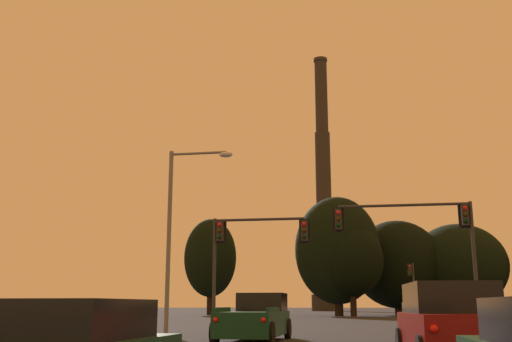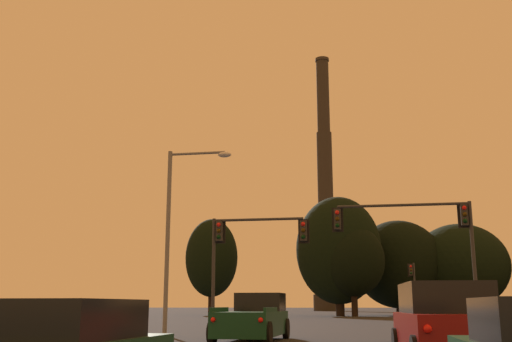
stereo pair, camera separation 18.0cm
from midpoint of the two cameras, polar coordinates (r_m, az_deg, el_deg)
name	(u,v)px [view 1 (the left image)]	position (r m, az deg, el deg)	size (l,w,h in m)	color
hatchback_right_lane_front	(427,325)	(22.08, 15.71, -13.95)	(2.04, 4.16, 1.44)	#4C4F54
pickup_truck_left_lane_front	(256,319)	(23.69, -0.23, -13.94)	(2.26, 5.53, 1.82)	#0F3823
suv_right_lane_second	(451,325)	(14.98, 17.72, -13.77)	(2.32, 4.98, 1.86)	maroon
traffic_light_overhead_right	(425,231)	(30.85, 15.60, -5.56)	(6.96, 0.50, 6.34)	#2D2D30
traffic_light_far_right	(412,282)	(60.29, 14.57, -10.19)	(0.78, 0.50, 5.31)	#2D2D30
traffic_light_overhead_left	(246,244)	(31.20, -1.11, -6.97)	(5.20, 0.50, 5.79)	#2D2D30
street_lamp	(179,220)	(28.09, -7.51, -4.61)	(3.08, 0.36, 8.51)	slate
smokestack	(324,207)	(139.68, 6.46, -3.40)	(6.63, 6.63, 60.23)	#2B2722
treeline_far_left	(352,261)	(73.58, 9.05, -8.42)	(7.52, 6.77, 10.84)	black
treeline_right_mid	(210,258)	(82.88, -4.45, -8.23)	(7.16, 6.44, 12.96)	black
treeline_far_right	(459,266)	(84.82, 18.69, -8.58)	(12.68, 11.41, 11.98)	black
treeline_center_right	(337,250)	(75.75, 7.68, -7.46)	(10.54, 9.48, 14.68)	black
treeline_left_mid	(397,264)	(82.56, 13.23, -8.63)	(11.84, 10.65, 12.42)	black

